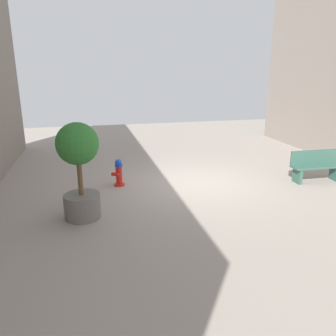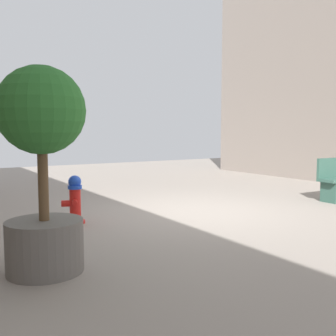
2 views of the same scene
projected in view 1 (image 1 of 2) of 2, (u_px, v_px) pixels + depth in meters
name	position (u px, v px, depth m)	size (l,w,h in m)	color
ground_plane	(196.00, 183.00, 10.15)	(23.40, 23.40, 0.00)	gray
fire_hydrant	(119.00, 172.00, 9.81)	(0.39, 0.41, 0.81)	red
bench_near	(316.00, 165.00, 10.19)	(1.63, 0.49, 0.95)	#33594C
planter_tree	(79.00, 164.00, 7.41)	(0.95, 0.95, 2.24)	slate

